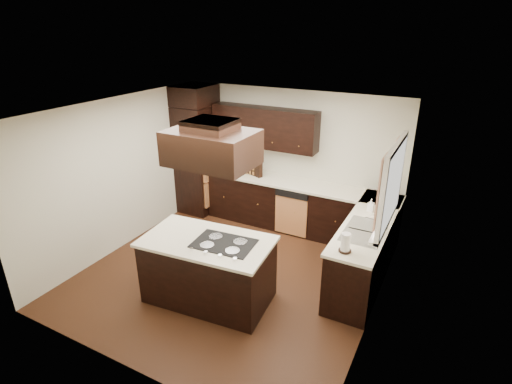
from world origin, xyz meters
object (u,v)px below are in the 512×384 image
oven_column (198,160)px  island (208,271)px  range_hood (212,148)px  spice_rack (255,168)px

oven_column → island: (1.80, -2.36, -0.62)m
island → range_hood: size_ratio=1.57×
oven_column → range_hood: size_ratio=2.02×
range_hood → spice_rack: size_ratio=3.00×
oven_column → island: 3.03m
island → range_hood: range_hood is taller
oven_column → range_hood: bearing=-50.3°
island → oven_column: bearing=122.2°
island → spice_rack: size_ratio=4.71×
oven_column → spice_rack: 1.23m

